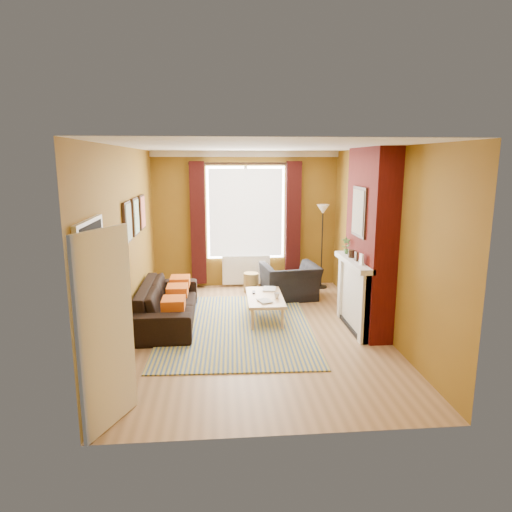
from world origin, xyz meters
name	(u,v)px	position (x,y,z in m)	size (l,w,h in m)	color
ground	(257,332)	(0.00, 0.00, 0.00)	(5.50, 5.50, 0.00)	olive
room_walls	(296,241)	(0.63, 0.28, 1.38)	(3.82, 5.54, 2.83)	brown
striped_rug	(236,327)	(-0.32, 0.22, 0.01)	(2.47, 3.35, 0.02)	#2F4D82
sofa	(168,303)	(-1.42, 0.57, 0.32)	(2.21, 0.86, 0.64)	black
armchair	(290,282)	(0.78, 1.69, 0.33)	(1.03, 0.90, 0.67)	black
coffee_table	(265,299)	(0.18, 0.58, 0.35)	(0.62, 1.19, 0.39)	tan
wicker_stool	(251,282)	(0.07, 2.22, 0.19)	(0.39, 0.39, 0.39)	olive
floor_lamp	(323,223)	(1.55, 2.40, 1.37)	(0.33, 0.33, 1.74)	black
book_a	(260,302)	(0.06, 0.24, 0.40)	(0.19, 0.25, 0.02)	#999999
book_b	(263,289)	(0.19, 0.99, 0.40)	(0.22, 0.30, 0.02)	#999999
mug	(277,296)	(0.36, 0.45, 0.44)	(0.10, 0.10, 0.09)	#999999
tv_remote	(254,292)	(0.01, 0.79, 0.40)	(0.06, 0.16, 0.02)	#262528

